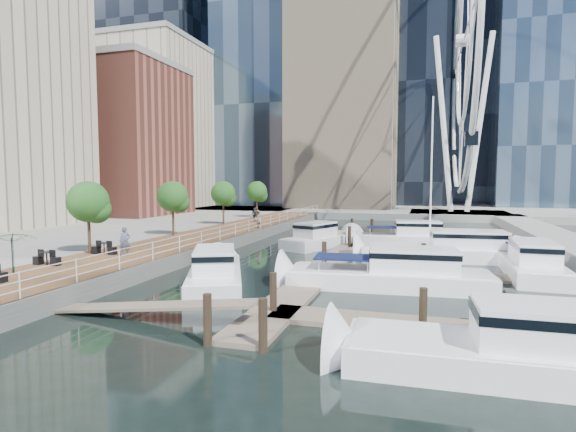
{
  "coord_description": "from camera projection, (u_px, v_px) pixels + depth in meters",
  "views": [
    {
      "loc": [
        8.93,
        -19.46,
        5.6
      ],
      "look_at": [
        -0.74,
        12.46,
        3.0
      ],
      "focal_mm": 28.0,
      "sensor_mm": 36.0,
      "label": 1
    }
  ],
  "objects": [
    {
      "name": "ground",
      "position": [
        228.0,
        298.0,
        21.58
      ],
      "size": [
        520.0,
        520.0,
        0.0
      ],
      "primitive_type": "plane",
      "color": "black",
      "rests_on": "ground"
    },
    {
      "name": "boardwalk",
      "position": [
        204.0,
        241.0,
        38.46
      ],
      "size": [
        6.0,
        60.0,
        1.0
      ],
      "primitive_type": "cube",
      "color": "brown",
      "rests_on": "ground"
    },
    {
      "name": "seawall",
      "position": [
        237.0,
        242.0,
        37.59
      ],
      "size": [
        0.25,
        60.0,
        1.0
      ],
      "primitive_type": "cube",
      "color": "#595954",
      "rests_on": "ground"
    },
    {
      "name": "land_far",
      "position": [
        389.0,
        200.0,
        118.87
      ],
      "size": [
        200.0,
        114.0,
        1.0
      ],
      "primitive_type": "cube",
      "color": "gray",
      "rests_on": "ground"
    },
    {
      "name": "breakwater",
      "position": [
        571.0,
        247.0,
        34.85
      ],
      "size": [
        4.0,
        60.0,
        1.0
      ],
      "primitive_type": "cube",
      "color": "gray",
      "rests_on": "ground"
    },
    {
      "name": "pier",
      "position": [
        459.0,
        215.0,
        67.11
      ],
      "size": [
        14.0,
        12.0,
        1.0
      ],
      "primitive_type": "cube",
      "color": "gray",
      "rests_on": "ground"
    },
    {
      "name": "railing",
      "position": [
        236.0,
        230.0,
        37.54
      ],
      "size": [
        0.1,
        60.0,
        1.05
      ],
      "primitive_type": null,
      "color": "white",
      "rests_on": "boardwalk"
    },
    {
      "name": "floating_docks",
      "position": [
        407.0,
        261.0,
        28.77
      ],
      "size": [
        16.0,
        34.0,
        2.6
      ],
      "color": "#6D6051",
      "rests_on": "ground"
    },
    {
      "name": "midrise_condos",
      "position": [
        69.0,
        118.0,
        55.83
      ],
      "size": [
        19.0,
        67.0,
        28.0
      ],
      "color": "#BCAD8E",
      "rests_on": "ground"
    },
    {
      "name": "ferris_wheel",
      "position": [
        464.0,
        41.0,
        65.14
      ],
      "size": [
        5.8,
        45.6,
        47.8
      ],
      "color": "white",
      "rests_on": "ground"
    },
    {
      "name": "street_trees",
      "position": [
        173.0,
        197.0,
        37.9
      ],
      "size": [
        2.6,
        42.6,
        4.6
      ],
      "color": "#3F2B1C",
      "rests_on": "ground"
    },
    {
      "name": "cafe_tables",
      "position": [
        21.0,
        265.0,
        22.58
      ],
      "size": [
        2.5,
        13.7,
        0.74
      ],
      "color": "black",
      "rests_on": "ground"
    },
    {
      "name": "yacht_foreground",
      "position": [
        388.0,
        288.0,
        23.62
      ],
      "size": [
        11.67,
        4.02,
        2.15
      ],
      "primitive_type": null,
      "rotation": [
        0.0,
        0.0,
        1.65
      ],
      "color": "white",
      "rests_on": "ground"
    },
    {
      "name": "pedestrian_near",
      "position": [
        125.0,
        242.0,
        27.49
      ],
      "size": [
        0.78,
        0.76,
        1.8
      ],
      "primitive_type": "imported",
      "rotation": [
        0.0,
        0.0,
        0.72
      ],
      "color": "#4A4C63",
      "rests_on": "boardwalk"
    },
    {
      "name": "pedestrian_mid",
      "position": [
        258.0,
        219.0,
        44.13
      ],
      "size": [
        1.0,
        1.07,
        1.74
      ],
      "primitive_type": "imported",
      "rotation": [
        0.0,
        0.0,
        -2.12
      ],
      "color": "#826A5A",
      "rests_on": "boardwalk"
    },
    {
      "name": "pedestrian_far",
      "position": [
        255.0,
        214.0,
        50.85
      ],
      "size": [
        1.03,
        0.85,
        1.65
      ],
      "primitive_type": "imported",
      "rotation": [
        0.0,
        0.0,
        2.59
      ],
      "color": "#2D2F38",
      "rests_on": "boardwalk"
    },
    {
      "name": "moored_yachts",
      "position": [
        427.0,
        263.0,
        30.56
      ],
      "size": [
        22.14,
        30.32,
        11.5
      ],
      "color": "white",
      "rests_on": "ground"
    }
  ]
}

